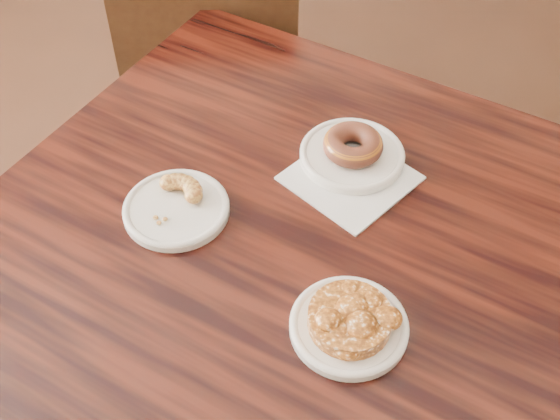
% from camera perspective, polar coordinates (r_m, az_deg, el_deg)
% --- Properties ---
extents(cafe_table, '(1.17, 1.17, 0.75)m').
position_cam_1_polar(cafe_table, '(1.39, 0.24, -11.72)').
color(cafe_table, black).
rests_on(cafe_table, floor).
extents(chair_far, '(0.55, 0.55, 0.90)m').
position_cam_1_polar(chair_far, '(1.91, -5.27, 11.45)').
color(chair_far, black).
rests_on(chair_far, floor).
extents(napkin, '(0.25, 0.25, 0.00)m').
position_cam_1_polar(napkin, '(1.17, 5.72, 2.61)').
color(napkin, white).
rests_on(napkin, cafe_table).
extents(plate_donut, '(0.18, 0.18, 0.01)m').
position_cam_1_polar(plate_donut, '(1.20, 5.87, 4.47)').
color(plate_donut, white).
rests_on(plate_donut, napkin).
extents(plate_cruller, '(0.17, 0.17, 0.01)m').
position_cam_1_polar(plate_cruller, '(1.12, -8.43, 0.06)').
color(plate_cruller, silver).
rests_on(plate_cruller, cafe_table).
extents(plate_fritter, '(0.16, 0.16, 0.01)m').
position_cam_1_polar(plate_fritter, '(0.98, 5.61, -9.40)').
color(plate_fritter, white).
rests_on(plate_fritter, cafe_table).
extents(glazed_donut, '(0.10, 0.10, 0.04)m').
position_cam_1_polar(glazed_donut, '(1.18, 5.95, 5.31)').
color(glazed_donut, brown).
rests_on(glazed_donut, plate_donut).
extents(apple_fritter, '(0.16, 0.16, 0.04)m').
position_cam_1_polar(apple_fritter, '(0.96, 5.72, -8.60)').
color(apple_fritter, '#482007').
rests_on(apple_fritter, plate_fritter).
extents(cruller_fragment, '(0.10, 0.10, 0.03)m').
position_cam_1_polar(cruller_fragment, '(1.11, -8.53, 0.73)').
color(cruller_fragment, brown).
rests_on(cruller_fragment, plate_cruller).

